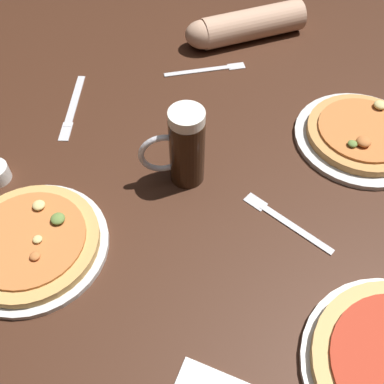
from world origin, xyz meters
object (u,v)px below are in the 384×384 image
object	(u,v)px
pizza_plate_side	(31,242)
beer_mug_dark	(184,148)
diner_arm	(242,27)
pizza_plate_far	(362,135)
fork_left	(208,69)
knife_right	(73,106)
fork_spare	(285,221)

from	to	relation	value
pizza_plate_side	beer_mug_dark	xyz separation A→B (m)	(0.28, 0.17, 0.07)
diner_arm	pizza_plate_side	bearing A→B (deg)	-122.67
pizza_plate_far	diner_arm	xyz separation A→B (m)	(-0.24, 0.39, 0.03)
beer_mug_dark	fork_left	size ratio (longest dim) A/B	0.83
knife_right	fork_spare	distance (m)	0.58
knife_right	fork_spare	bearing A→B (deg)	-35.37
knife_right	diner_arm	distance (m)	0.51
pizza_plate_far	knife_right	size ratio (longest dim) A/B	1.28
beer_mug_dark	knife_right	world-z (taller)	beer_mug_dark
fork_left	diner_arm	world-z (taller)	diner_arm
fork_left	pizza_plate_side	bearing A→B (deg)	-122.10
fork_left	pizza_plate_far	bearing A→B (deg)	-36.74
pizza_plate_far	fork_left	size ratio (longest dim) A/B	1.38
fork_left	fork_spare	size ratio (longest dim) A/B	1.32
pizza_plate_far	fork_left	world-z (taller)	pizza_plate_far
beer_mug_dark	knife_right	bearing A→B (deg)	141.35
pizza_plate_far	beer_mug_dark	distance (m)	0.42
pizza_plate_far	beer_mug_dark	bearing A→B (deg)	-164.61
pizza_plate_far	knife_right	distance (m)	0.68
pizza_plate_far	fork_left	distance (m)	0.43
knife_right	fork_spare	size ratio (longest dim) A/B	1.43
fork_spare	diner_arm	bearing A→B (deg)	94.30
beer_mug_dark	knife_right	size ratio (longest dim) A/B	0.77
diner_arm	fork_left	bearing A→B (deg)	-124.84
pizza_plate_far	fork_spare	size ratio (longest dim) A/B	1.82
pizza_plate_side	beer_mug_dark	distance (m)	0.34
knife_right	diner_arm	bearing A→B (deg)	33.82
fork_spare	diner_arm	distance (m)	0.62
pizza_plate_far	pizza_plate_side	world-z (taller)	pizza_plate_far
fork_left	knife_right	world-z (taller)	same
pizza_plate_far	pizza_plate_side	size ratio (longest dim) A/B	1.04
knife_right	diner_arm	size ratio (longest dim) A/B	0.69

